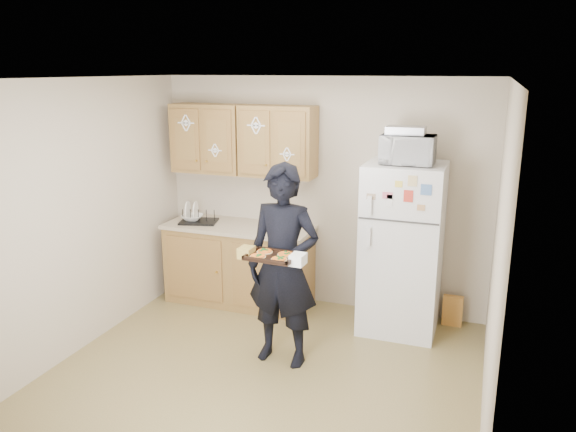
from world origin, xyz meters
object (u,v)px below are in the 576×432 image
(person, at_px, (283,266))
(microwave, at_px, (408,150))
(refrigerator, at_px, (402,248))
(baking_tray, at_px, (272,257))
(dish_rack, at_px, (198,215))

(person, bearing_deg, microwave, 50.04)
(refrigerator, relative_size, baking_tray, 4.23)
(refrigerator, relative_size, person, 0.94)
(baking_tray, xyz_separation_m, dish_rack, (-1.41, 1.33, -0.10))
(microwave, bearing_deg, baking_tray, -124.47)
(baking_tray, bearing_deg, refrigerator, 59.32)
(microwave, bearing_deg, refrigerator, 101.65)
(baking_tray, bearing_deg, person, 95.10)
(baking_tray, relative_size, dish_rack, 1.00)
(refrigerator, distance_m, person, 1.34)
(dish_rack, bearing_deg, microwave, -1.51)
(person, distance_m, dish_rack, 1.73)
(refrigerator, relative_size, dish_rack, 4.24)
(person, bearing_deg, dish_rack, 146.23)
(refrigerator, bearing_deg, microwave, -78.46)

